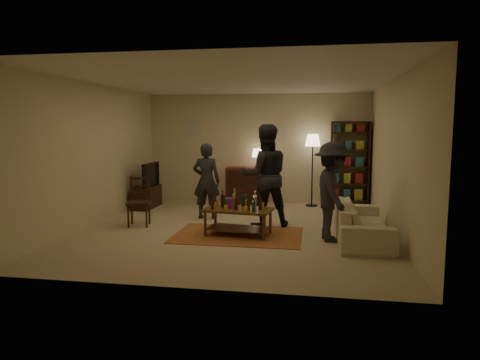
% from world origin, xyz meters
% --- Properties ---
extents(floor, '(6.00, 6.00, 0.00)m').
position_xyz_m(floor, '(0.00, 0.00, 0.00)').
color(floor, '#C6B793').
rests_on(floor, ground).
extents(room_shell, '(6.00, 6.00, 6.00)m').
position_xyz_m(room_shell, '(-0.65, 2.98, 1.81)').
color(room_shell, beige).
rests_on(room_shell, ground).
extents(rug, '(2.20, 1.50, 0.01)m').
position_xyz_m(rug, '(0.12, -0.45, 0.01)').
color(rug, maroon).
rests_on(rug, ground).
extents(coffee_table, '(1.22, 0.77, 0.81)m').
position_xyz_m(coffee_table, '(0.12, -0.45, 0.41)').
color(coffee_table, brown).
rests_on(coffee_table, ground).
extents(dining_chair, '(0.50, 0.50, 0.96)m').
position_xyz_m(dining_chair, '(-1.88, 0.02, 0.50)').
color(dining_chair, black).
rests_on(dining_chair, ground).
extents(tv_stand, '(0.40, 1.00, 1.06)m').
position_xyz_m(tv_stand, '(-2.44, 1.80, 0.38)').
color(tv_stand, black).
rests_on(tv_stand, ground).
extents(dresser, '(1.00, 0.50, 1.36)m').
position_xyz_m(dresser, '(-0.19, 2.71, 0.48)').
color(dresser, maroon).
rests_on(dresser, ground).
extents(bookshelf, '(0.90, 0.34, 2.02)m').
position_xyz_m(bookshelf, '(2.25, 2.78, 1.03)').
color(bookshelf, black).
rests_on(bookshelf, ground).
extents(floor_lamp, '(0.36, 0.36, 1.72)m').
position_xyz_m(floor_lamp, '(1.38, 2.65, 1.46)').
color(floor_lamp, black).
rests_on(floor_lamp, ground).
extents(sofa, '(0.81, 2.08, 0.61)m').
position_xyz_m(sofa, '(2.20, -0.40, 0.30)').
color(sofa, beige).
rests_on(sofa, ground).
extents(person_left, '(0.57, 0.38, 1.56)m').
position_xyz_m(person_left, '(-0.76, 0.85, 0.78)').
color(person_left, '#25252C').
rests_on(person_left, ground).
extents(person_right, '(1.11, 0.98, 1.93)m').
position_xyz_m(person_right, '(0.50, 0.35, 0.96)').
color(person_right, '#232229').
rests_on(person_right, ground).
extents(person_by_sofa, '(0.80, 1.16, 1.64)m').
position_xyz_m(person_by_sofa, '(1.70, -0.54, 0.82)').
color(person_by_sofa, '#27272F').
rests_on(person_by_sofa, ground).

